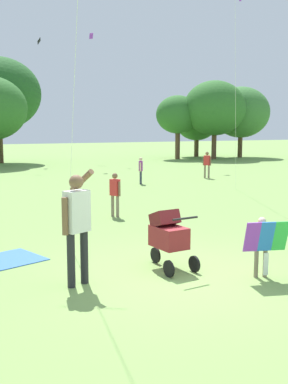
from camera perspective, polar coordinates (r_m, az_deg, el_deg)
The scene contains 9 objects.
ground_plane at distance 7.85m, azimuth 5.14°, elevation -10.11°, with size 120.00×120.00×0.00m, color #75994C.
treeline_distant at distance 32.33m, azimuth -7.07°, elevation 10.55°, with size 27.89×7.70×6.94m.
child_with_butterfly_kite at distance 7.79m, azimuth 14.19°, elevation -5.79°, with size 0.73×0.45×0.99m.
person_adult_flyer at distance 7.21m, azimuth -8.17°, elevation -3.30°, with size 0.56×0.65×1.79m.
stroller at distance 8.07m, azimuth 2.95°, elevation -5.11°, with size 0.58×1.10×1.03m.
person_red_shirt at distance 22.35m, azimuth 7.65°, elevation 3.55°, with size 0.30×0.33×1.25m.
person_sitting_far at distance 19.89m, azimuth -0.40°, elevation 2.89°, with size 0.26×0.32×1.14m.
person_kid_running at distance 12.66m, azimuth -3.54°, elevation 0.11°, with size 0.25×0.35×1.19m.
picnic_blanket at distance 9.03m, azimuth -16.60°, elevation -7.94°, with size 1.27×1.07×0.02m, color #3366B2.
Camera 1 is at (-3.87, -6.38, 2.43)m, focal length 43.97 mm.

